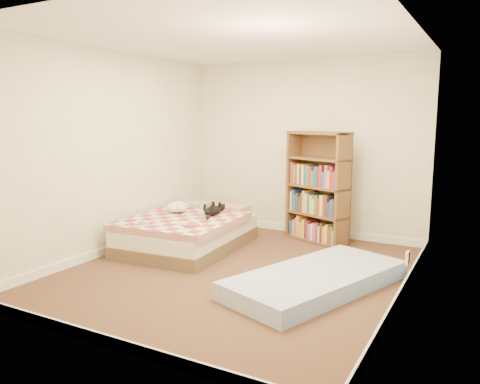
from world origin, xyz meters
The scene contains 6 objects.
room centered at (0.00, 0.00, 1.20)m, with size 3.51×4.01×2.51m.
bed centered at (-1.02, 0.55, 0.22)m, with size 1.40×1.86×0.48m.
bookshelf centered at (0.34, 1.67, 0.55)m, with size 1.01×0.62×1.50m.
floor_mattress centered at (0.95, -0.07, 0.09)m, with size 0.88×1.96×0.18m, color #758EC3.
black_cat centered at (-0.76, 0.76, 0.49)m, with size 0.20×0.59×0.14m.
white_dog centered at (-1.27, 0.64, 0.50)m, with size 0.33×0.36×0.15m.
Camera 1 is at (2.42, -4.38, 1.69)m, focal length 35.00 mm.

